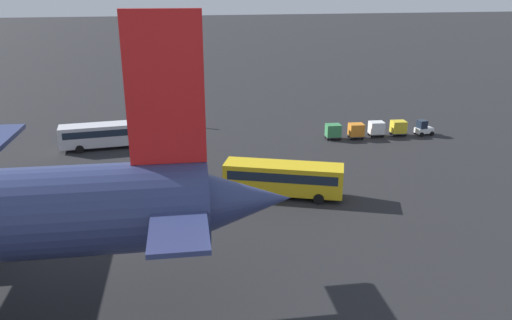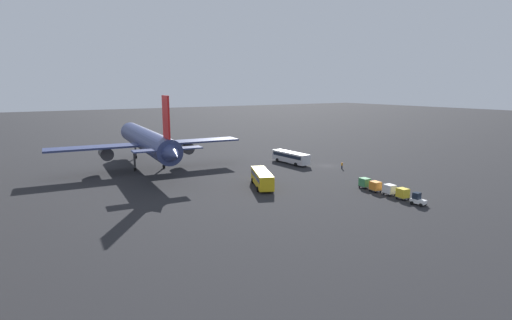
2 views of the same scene
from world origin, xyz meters
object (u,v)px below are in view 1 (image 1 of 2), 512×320
object	(u,v)px
baggage_tug	(423,128)
cargo_cart_yellow	(398,127)
shuttle_bus_far	(283,177)
cargo_cart_white	(376,128)
shuttle_bus_near	(111,133)
cargo_cart_green	(333,131)
cargo_cart_orange	(356,130)
worker_person	(201,122)

from	to	relation	value
baggage_tug	cargo_cart_yellow	xyz separation A→B (m)	(3.53, -0.48, 0.25)
shuttle_bus_far	cargo_cart_white	size ratio (longest dim) A/B	5.39
shuttle_bus_near	cargo_cart_yellow	world-z (taller)	shuttle_bus_near
cargo_cart_green	cargo_cart_yellow	bearing A→B (deg)	177.99
shuttle_bus_near	cargo_cart_orange	xyz separation A→B (m)	(-31.95, 3.47, -0.67)
cargo_cart_yellow	cargo_cart_green	xyz separation A→B (m)	(9.40, -0.33, 0.00)
shuttle_bus_far	cargo_cart_green	distance (m)	20.60
shuttle_bus_far	cargo_cart_orange	distance (m)	22.23
worker_person	cargo_cart_green	bearing A→B (deg)	149.57
shuttle_bus_far	cargo_cart_white	bearing A→B (deg)	-114.07
baggage_tug	cargo_cart_orange	size ratio (longest dim) A/B	1.16
baggage_tug	cargo_cart_orange	xyz separation A→B (m)	(9.80, -0.40, 0.25)
cargo_cart_orange	shuttle_bus_far	bearing A→B (deg)	47.88
worker_person	cargo_cart_yellow	xyz separation A→B (m)	(-25.89, 10.02, 0.32)
shuttle_bus_near	baggage_tug	world-z (taller)	shuttle_bus_near
cargo_cart_orange	cargo_cart_green	bearing A→B (deg)	-7.49
shuttle_bus_far	worker_person	bearing A→B (deg)	-56.99
cargo_cart_white	cargo_cart_orange	world-z (taller)	same
worker_person	shuttle_bus_far	bearing A→B (deg)	100.10
shuttle_bus_far	cargo_cart_orange	xyz separation A→B (m)	(-14.90, -16.48, -0.75)
cargo_cart_yellow	cargo_cart_orange	bearing A→B (deg)	0.75
cargo_cart_yellow	cargo_cart_white	size ratio (longest dim) A/B	1.00
cargo_cart_white	worker_person	bearing A→B (deg)	-23.20
cargo_cart_white	baggage_tug	bearing A→B (deg)	173.59
cargo_cart_green	shuttle_bus_far	bearing A→B (deg)	55.13
cargo_cart_yellow	cargo_cart_green	size ratio (longest dim) A/B	1.00
cargo_cart_yellow	cargo_cart_orange	size ratio (longest dim) A/B	1.00
cargo_cart_green	shuttle_bus_near	bearing A→B (deg)	-6.05
cargo_cart_yellow	cargo_cart_orange	xyz separation A→B (m)	(6.26, 0.08, 0.00)
worker_person	cargo_cart_green	world-z (taller)	cargo_cart_green
cargo_cart_yellow	baggage_tug	bearing A→B (deg)	172.20
shuttle_bus_far	cargo_cart_green	bearing A→B (deg)	-101.95
worker_person	cargo_cart_yellow	size ratio (longest dim) A/B	0.80
shuttle_bus_far	baggage_tug	size ratio (longest dim) A/B	4.65
shuttle_bus_far	cargo_cart_white	distance (m)	24.67
worker_person	cargo_cart_white	size ratio (longest dim) A/B	0.80
shuttle_bus_far	worker_person	size ratio (longest dim) A/B	6.72
shuttle_bus_near	cargo_cart_white	xyz separation A→B (m)	(-35.08, 3.12, -0.67)
worker_person	cargo_cart_yellow	world-z (taller)	cargo_cart_yellow
shuttle_bus_near	baggage_tug	size ratio (longest dim) A/B	4.98
shuttle_bus_near	shuttle_bus_far	bearing A→B (deg)	127.59
baggage_tug	shuttle_bus_far	bearing A→B (deg)	27.70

